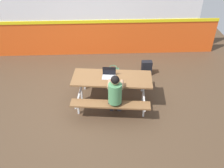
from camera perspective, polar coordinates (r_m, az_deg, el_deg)
ground_plane at (r=6.52m, az=-3.93°, el=-4.14°), size 10.00×10.00×0.02m
accent_backdrop at (r=8.22m, az=-4.07°, el=14.63°), size 8.00×0.14×2.60m
picnic_table_main at (r=6.17m, az=0.00°, el=0.19°), size 1.98×1.73×0.74m
student_nearer at (r=5.64m, az=0.71°, el=-1.97°), size 0.39×0.54×1.21m
laptop_silver at (r=6.09m, az=-0.68°, el=2.05°), size 0.34×0.25×0.22m
backpack_dark at (r=7.53m, az=7.78°, el=3.61°), size 0.30×0.22×0.44m
tote_bag_bright at (r=7.22m, az=0.24°, el=2.26°), size 0.34×0.21×0.43m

